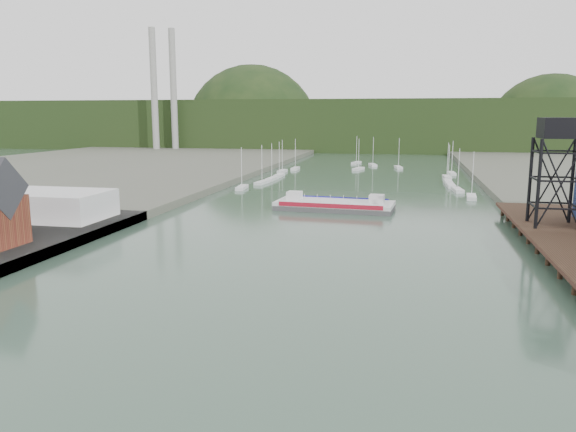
% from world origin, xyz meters
% --- Properties ---
extents(ground, '(600.00, 600.00, 0.00)m').
position_xyz_m(ground, '(0.00, 0.00, 0.00)').
color(ground, '#2D4738').
rests_on(ground, ground).
extents(white_shed, '(18.00, 12.00, 4.50)m').
position_xyz_m(white_shed, '(-44.00, 50.00, 3.85)').
color(white_shed, silver).
rests_on(white_shed, west_quay).
extents(lift_tower, '(6.50, 6.50, 16.00)m').
position_xyz_m(lift_tower, '(35.00, 58.00, 15.65)').
color(lift_tower, black).
rests_on(lift_tower, east_pier).
extents(marina_sailboats, '(57.71, 92.65, 0.90)m').
position_xyz_m(marina_sailboats, '(0.08, 138.46, 0.35)').
color(marina_sailboats, silver).
rests_on(marina_sailboats, ground).
extents(smokestacks, '(11.20, 8.20, 60.00)m').
position_xyz_m(smokestacks, '(-106.00, 232.50, 30.00)').
color(smokestacks, gray).
rests_on(smokestacks, ground).
extents(distant_hills, '(500.00, 120.00, 80.00)m').
position_xyz_m(distant_hills, '(-3.98, 301.35, 10.38)').
color(distant_hills, black).
rests_on(distant_hills, ground).
extents(chain_ferry, '(23.61, 10.90, 3.31)m').
position_xyz_m(chain_ferry, '(-0.53, 77.87, 0.95)').
color(chain_ferry, '#474749').
rests_on(chain_ferry, ground).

